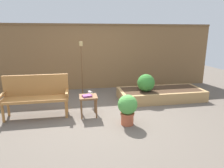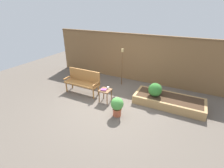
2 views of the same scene
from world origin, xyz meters
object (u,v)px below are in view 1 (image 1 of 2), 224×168
object	(u,v)px
tiki_torch	(81,59)
book_on_table	(87,96)
side_table	(88,99)
cup_on_table	(90,93)
garden_bench	(36,93)
shrub_near_bench	(146,83)
potted_boxwood	(128,108)

from	to	relation	value
tiki_torch	book_on_table	bearing A→B (deg)	-88.50
side_table	cup_on_table	distance (m)	0.19
garden_bench	book_on_table	size ratio (longest dim) A/B	7.16
garden_bench	side_table	xyz separation A→B (m)	(1.16, -0.25, -0.15)
cup_on_table	book_on_table	bearing A→B (deg)	-111.30
side_table	tiki_torch	size ratio (longest dim) A/B	0.29
cup_on_table	book_on_table	xyz separation A→B (m)	(-0.07, -0.19, -0.02)
book_on_table	tiki_torch	bearing A→B (deg)	75.89
book_on_table	cup_on_table	bearing A→B (deg)	53.10
garden_bench	shrub_near_bench	world-z (taller)	garden_bench
side_table	potted_boxwood	xyz separation A→B (m)	(0.77, -0.60, -0.02)
book_on_table	potted_boxwood	bearing A→B (deg)	-50.11
side_table	tiki_torch	bearing A→B (deg)	92.54
tiki_torch	potted_boxwood	bearing A→B (deg)	-69.46
shrub_near_bench	tiki_torch	xyz separation A→B (m)	(-1.70, 0.93, 0.58)
garden_bench	potted_boxwood	bearing A→B (deg)	-23.71
garden_bench	tiki_torch	distance (m)	1.86
garden_bench	cup_on_table	xyz separation A→B (m)	(1.21, -0.11, -0.03)
book_on_table	shrub_near_bench	bearing A→B (deg)	9.18
cup_on_table	potted_boxwood	size ratio (longest dim) A/B	0.16
book_on_table	tiki_torch	world-z (taller)	tiki_torch
cup_on_table	tiki_torch	distance (m)	1.63
garden_bench	potted_boxwood	distance (m)	2.11
tiki_torch	shrub_near_bench	bearing A→B (deg)	-28.57
potted_boxwood	shrub_near_bench	bearing A→B (deg)	56.66
garden_bench	shrub_near_bench	bearing A→B (deg)	9.44
shrub_near_bench	cup_on_table	bearing A→B (deg)	-159.93
potted_boxwood	shrub_near_bench	world-z (taller)	shrub_near_bench
shrub_near_bench	side_table	bearing A→B (deg)	-156.35
garden_bench	side_table	world-z (taller)	garden_bench
cup_on_table	garden_bench	bearing A→B (deg)	174.56
side_table	potted_boxwood	world-z (taller)	potted_boxwood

